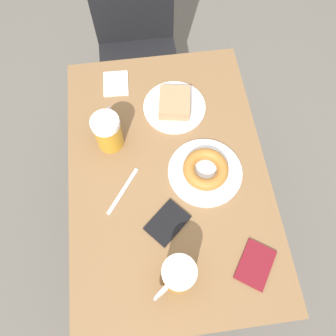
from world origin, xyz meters
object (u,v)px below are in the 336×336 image
Objects in this scene: beer_mug_left at (108,131)px; passport_near_edge at (255,265)px; plate_with_cake at (175,105)px; napkin_folded at (116,84)px; plate_with_donut at (205,170)px; chair at (136,34)px; fork at (123,191)px; passport_far_edge at (167,223)px; beer_mug_center at (178,275)px.

passport_near_edge is at bearing -49.93° from beer_mug_left.
plate_with_cake is 0.24m from napkin_folded.
plate_with_donut is 0.48m from napkin_folded.
chair is 8.15× the size of napkin_folded.
fork is 0.97× the size of passport_near_edge.
beer_mug_left reaches higher than fork.
passport_far_edge is at bearing -63.50° from beer_mug_left.
chair reaches higher than napkin_folded.
napkin_folded is at bearing -101.61° from chair.
passport_far_edge is at bearing -77.53° from napkin_folded.
beer_mug_center is 0.89× the size of fork.
chair is at bearing 100.90° from plate_with_donut.
passport_near_edge is (0.16, -0.57, -0.02)m from plate_with_cake.
beer_mug_center is at bearing -178.30° from passport_near_edge.
chair is at bearing 91.38° from passport_far_edge.
beer_mug_left is at bearing 130.07° from passport_near_edge.
plate_with_cake is at bearing -80.36° from chair.
chair is 0.53m from napkin_folded.
plate_with_cake is 1.92× the size of napkin_folded.
plate_with_cake is 0.26m from beer_mug_left.
beer_mug_center is at bearing -79.78° from napkin_folded.
plate_with_donut is 2.08× the size of napkin_folded.
plate_with_donut reaches higher than passport_far_edge.
plate_with_cake is 0.59m from beer_mug_center.
napkin_folded is 0.56m from passport_far_edge.
fork is at bearing 136.40° from passport_far_edge.
napkin_folded is at bearing 123.62° from plate_with_donut.
chair is 0.94m from fork.
passport_far_edge is (0.02, -1.03, 0.22)m from chair.
plate_with_cake is at bearing 24.66° from beer_mug_left.
chair reaches higher than beer_mug_left.
plate_with_cake is 1.69× the size of beer_mug_center.
chair is at bearing 78.51° from napkin_folded.
passport_near_edge is at bearing -63.06° from napkin_folded.
beer_mug_center is at bearing -87.55° from passport_far_edge.
plate_with_donut reaches higher than fork.
fork is at bearing -96.60° from chair.
passport_far_edge is (-0.08, -0.42, -0.02)m from plate_with_cake.
beer_mug_center is at bearing -88.59° from chair.
plate_with_cake is 0.92× the size of plate_with_donut.
napkin_folded and fork have the same top height.
passport_near_edge is at bearing 1.70° from beer_mug_center.
fork is at bearing 142.69° from passport_near_edge.
plate_with_donut is 0.27m from fork.
fork is 0.18m from passport_far_edge.
napkin_folded is (-0.27, 0.40, -0.02)m from plate_with_donut.
chair reaches higher than beer_mug_center.
plate_with_cake is (0.10, -0.61, 0.24)m from chair.
plate_with_donut is at bearing 66.49° from beer_mug_center.
beer_mug_left is 0.92× the size of fork.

